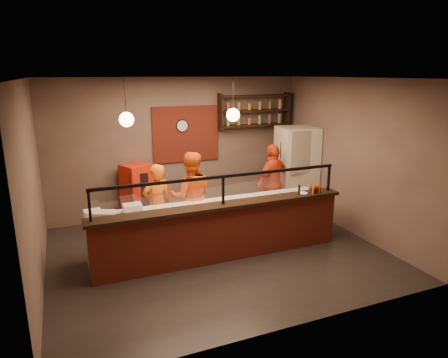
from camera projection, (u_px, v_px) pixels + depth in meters
name	position (u px, v px, depth m)	size (l,w,h in m)	color
floor	(217.00, 253.00, 7.54)	(6.00, 6.00, 0.00)	black
ceiling	(216.00, 78.00, 6.72)	(6.00, 6.00, 0.00)	#352E29
wall_back	(178.00, 147.00, 9.36)	(6.00, 6.00, 0.00)	#6D5B4F
wall_left	(32.00, 188.00, 6.03)	(5.00, 5.00, 0.00)	#6D5B4F
wall_right	(352.00, 157.00, 8.23)	(5.00, 5.00, 0.00)	#6D5B4F
wall_front	(291.00, 215.00, 4.89)	(6.00, 6.00, 0.00)	#6D5B4F
brick_patch	(186.00, 134.00, 9.33)	(1.60, 0.04, 1.30)	maroon
service_counter	(223.00, 234.00, 7.14)	(4.60, 0.25, 1.00)	maroon
counter_ledge	(223.00, 206.00, 7.01)	(4.70, 0.37, 0.06)	black
worktop_cabinet	(213.00, 228.00, 7.61)	(4.60, 0.75, 0.85)	gray
worktop	(213.00, 206.00, 7.49)	(4.60, 0.75, 0.05)	silver
sneeze_guard	(223.00, 187.00, 6.92)	(4.50, 0.05, 0.52)	white
wall_shelving	(255.00, 111.00, 9.69)	(1.84, 0.28, 0.85)	black
wall_clock	(182.00, 126.00, 9.23)	(0.30, 0.30, 0.04)	black
pendant_left	(127.00, 119.00, 6.51)	(0.24, 0.24, 0.77)	black
pendant_right	(233.00, 115.00, 7.21)	(0.24, 0.24, 0.77)	black
cook_left	(157.00, 204.00, 7.80)	(0.59, 0.39, 1.61)	orange
cook_mid	(191.00, 196.00, 7.94)	(0.88, 0.68, 1.81)	#DE5514
cook_right	(273.00, 183.00, 8.99)	(1.04, 0.43, 1.77)	red
fridge	(296.00, 170.00, 9.53)	(0.86, 0.80, 2.07)	beige
red_cooler	(137.00, 194.00, 8.90)	(0.58, 0.53, 1.35)	red
pizza_dough	(200.00, 206.00, 7.35)	(0.52, 0.52, 0.01)	beige
prep_tub_a	(93.00, 214.00, 6.76)	(0.28, 0.22, 0.14)	white
prep_tub_b	(132.00, 208.00, 7.02)	(0.32, 0.25, 0.16)	silver
prep_tub_c	(104.00, 216.00, 6.64)	(0.31, 0.25, 0.16)	silver
rolling_pin	(109.00, 215.00, 6.85)	(0.06, 0.06, 0.35)	gold
condiment_caddy	(315.00, 190.00, 7.66)	(0.18, 0.14, 0.10)	black
pepper_mill	(299.00, 190.00, 7.52)	(0.04, 0.04, 0.19)	black
small_plate	(303.00, 193.00, 7.61)	(0.18, 0.18, 0.01)	white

